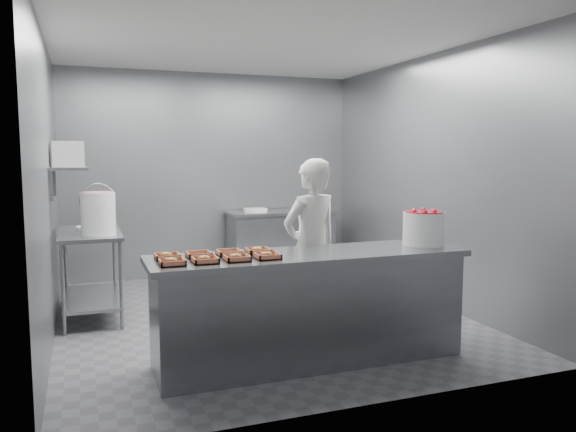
{
  "coord_description": "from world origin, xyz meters",
  "views": [
    {
      "loc": [
        -1.71,
        -5.47,
        1.69
      ],
      "look_at": [
        0.23,
        -0.2,
        1.07
      ],
      "focal_mm": 35.0,
      "sensor_mm": 36.0,
      "label": 1
    }
  ],
  "objects_px": {
    "back_counter": "(281,242)",
    "tray_4": "(167,256)",
    "tray_6": "(229,253)",
    "tray_5": "(199,254)",
    "service_counter": "(310,307)",
    "tray_0": "(172,262)",
    "prep_table": "(91,261)",
    "worker": "(311,248)",
    "tray_2": "(237,257)",
    "tray_1": "(205,260)",
    "glaze_bucket": "(98,213)",
    "tray_3": "(267,255)",
    "appliance": "(69,154)",
    "tray_7": "(258,250)",
    "strawberry_tub": "(424,227)"
  },
  "relations": [
    {
      "from": "back_counter",
      "to": "tray_4",
      "type": "relative_size",
      "value": 8.01
    },
    {
      "from": "tray_6",
      "to": "tray_5",
      "type": "bearing_deg",
      "value": 180.0
    },
    {
      "from": "service_counter",
      "to": "tray_0",
      "type": "height_order",
      "value": "tray_0"
    },
    {
      "from": "prep_table",
      "to": "worker",
      "type": "height_order",
      "value": "worker"
    },
    {
      "from": "tray_2",
      "to": "tray_6",
      "type": "xyz_separation_m",
      "value": [
        0.0,
        0.24,
        -0.0
      ]
    },
    {
      "from": "back_counter",
      "to": "tray_1",
      "type": "height_order",
      "value": "tray_1"
    },
    {
      "from": "worker",
      "to": "glaze_bucket",
      "type": "distance_m",
      "value": 2.13
    },
    {
      "from": "tray_3",
      "to": "tray_4",
      "type": "xyz_separation_m",
      "value": [
        -0.72,
        0.24,
        0.0
      ]
    },
    {
      "from": "tray_3",
      "to": "appliance",
      "type": "distance_m",
      "value": 2.67
    },
    {
      "from": "tray_2",
      "to": "tray_5",
      "type": "distance_m",
      "value": 0.34
    },
    {
      "from": "back_counter",
      "to": "tray_6",
      "type": "xyz_separation_m",
      "value": [
        -1.54,
        -3.13,
        0.47
      ]
    },
    {
      "from": "tray_5",
      "to": "glaze_bucket",
      "type": "height_order",
      "value": "glaze_bucket"
    },
    {
      "from": "tray_1",
      "to": "prep_table",
      "type": "bearing_deg",
      "value": 110.29
    },
    {
      "from": "prep_table",
      "to": "tray_2",
      "type": "xyz_separation_m",
      "value": [
        1.01,
        -2.07,
        0.33
      ]
    },
    {
      "from": "tray_0",
      "to": "tray_1",
      "type": "height_order",
      "value": "same"
    },
    {
      "from": "tray_1",
      "to": "worker",
      "type": "bearing_deg",
      "value": 32.27
    },
    {
      "from": "service_counter",
      "to": "back_counter",
      "type": "bearing_deg",
      "value": 74.52
    },
    {
      "from": "tray_7",
      "to": "worker",
      "type": "relative_size",
      "value": 0.11
    },
    {
      "from": "tray_6",
      "to": "glaze_bucket",
      "type": "relative_size",
      "value": 0.37
    },
    {
      "from": "strawberry_tub",
      "to": "tray_5",
      "type": "bearing_deg",
      "value": 177.12
    },
    {
      "from": "tray_5",
      "to": "glaze_bucket",
      "type": "distance_m",
      "value": 1.69
    },
    {
      "from": "service_counter",
      "to": "glaze_bucket",
      "type": "relative_size",
      "value": 5.11
    },
    {
      "from": "tray_0",
      "to": "tray_7",
      "type": "xyz_separation_m",
      "value": [
        0.72,
        0.24,
        0.0
      ]
    },
    {
      "from": "prep_table",
      "to": "worker",
      "type": "relative_size",
      "value": 0.73
    },
    {
      "from": "back_counter",
      "to": "glaze_bucket",
      "type": "bearing_deg",
      "value": -147.1
    },
    {
      "from": "tray_4",
      "to": "back_counter",
      "type": "bearing_deg",
      "value": 57.1
    },
    {
      "from": "tray_4",
      "to": "tray_7",
      "type": "relative_size",
      "value": 1.0
    },
    {
      "from": "strawberry_tub",
      "to": "service_counter",
      "type": "bearing_deg",
      "value": -178.86
    },
    {
      "from": "service_counter",
      "to": "tray_1",
      "type": "bearing_deg",
      "value": -172.27
    },
    {
      "from": "tray_3",
      "to": "tray_5",
      "type": "distance_m",
      "value": 0.53
    },
    {
      "from": "back_counter",
      "to": "tray_7",
      "type": "height_order",
      "value": "tray_7"
    },
    {
      "from": "tray_1",
      "to": "tray_4",
      "type": "bearing_deg",
      "value": 134.96
    },
    {
      "from": "tray_2",
      "to": "worker",
      "type": "distance_m",
      "value": 1.16
    },
    {
      "from": "tray_2",
      "to": "tray_4",
      "type": "height_order",
      "value": "same"
    },
    {
      "from": "prep_table",
      "to": "tray_1",
      "type": "bearing_deg",
      "value": -69.71
    },
    {
      "from": "service_counter",
      "to": "tray_2",
      "type": "distance_m",
      "value": 0.81
    },
    {
      "from": "tray_0",
      "to": "tray_4",
      "type": "relative_size",
      "value": 1.0
    },
    {
      "from": "back_counter",
      "to": "tray_2",
      "type": "xyz_separation_m",
      "value": [
        -1.54,
        -3.37,
        0.47
      ]
    },
    {
      "from": "tray_2",
      "to": "glaze_bucket",
      "type": "xyz_separation_m",
      "value": [
        -0.92,
        1.77,
        0.2
      ]
    },
    {
      "from": "tray_0",
      "to": "strawberry_tub",
      "type": "distance_m",
      "value": 2.21
    },
    {
      "from": "back_counter",
      "to": "worker",
      "type": "bearing_deg",
      "value": -103.67
    },
    {
      "from": "back_counter",
      "to": "appliance",
      "type": "distance_m",
      "value": 3.23
    },
    {
      "from": "tray_0",
      "to": "appliance",
      "type": "relative_size",
      "value": 0.55
    },
    {
      "from": "tray_5",
      "to": "appliance",
      "type": "height_order",
      "value": "appliance"
    },
    {
      "from": "tray_0",
      "to": "tray_5",
      "type": "relative_size",
      "value": 1.0
    },
    {
      "from": "tray_4",
      "to": "tray_5",
      "type": "distance_m",
      "value": 0.24
    },
    {
      "from": "tray_6",
      "to": "glaze_bucket",
      "type": "xyz_separation_m",
      "value": [
        -0.93,
        1.53,
        0.2
      ]
    },
    {
      "from": "tray_5",
      "to": "appliance",
      "type": "distance_m",
      "value": 2.25
    },
    {
      "from": "tray_2",
      "to": "tray_7",
      "type": "xyz_separation_m",
      "value": [
        0.24,
        0.24,
        0.0
      ]
    },
    {
      "from": "prep_table",
      "to": "tray_0",
      "type": "relative_size",
      "value": 6.4
    }
  ]
}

